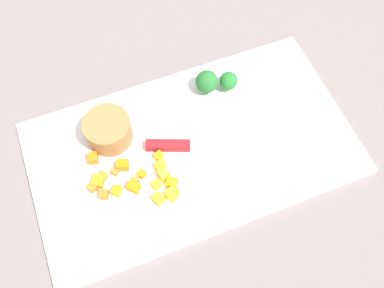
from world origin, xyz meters
The scene contains 24 objects.
ground_plane centered at (0.00, 0.00, 0.00)m, with size 4.00×4.00×0.00m, color #69605E.
cutting_board centered at (0.00, 0.00, 0.01)m, with size 0.55×0.31×0.01m, color white.
prep_bowl centered at (-0.13, 0.07, 0.04)m, with size 0.08×0.08×0.05m, color olive.
chef_knife centered at (0.02, -0.01, 0.02)m, with size 0.30×0.13×0.02m.
carrot_dice_0 centered at (-0.10, -0.02, 0.02)m, with size 0.01×0.01×0.01m, color orange.
carrot_dice_1 centered at (-0.12, -0.04, 0.02)m, with size 0.02×0.02×0.02m, color orange.
carrot_dice_2 centered at (-0.16, 0.00, 0.02)m, with size 0.01×0.01×0.01m, color orange.
carrot_dice_3 centered at (-0.16, 0.04, 0.02)m, with size 0.02×0.02×0.02m, color orange.
carrot_dice_4 centered at (-0.14, 0.00, 0.02)m, with size 0.01×0.01×0.01m, color orange.
carrot_dice_5 centered at (-0.14, -0.03, 0.02)m, with size 0.02×0.01×0.01m, color orange.
carrot_dice_6 centered at (-0.12, 0.01, 0.02)m, with size 0.02×0.02×0.02m, color orange.
carrot_dice_7 centered at (-0.18, -0.01, 0.02)m, with size 0.01×0.01×0.01m, color orange.
carrot_dice_8 centered at (-0.17, -0.01, 0.02)m, with size 0.02×0.02×0.01m, color orange.
carrot_dice_9 centered at (-0.11, -0.03, 0.02)m, with size 0.01×0.01×0.01m, color orange.
carrot_dice_10 centered at (-0.16, -0.03, 0.02)m, with size 0.01×0.01×0.02m, color orange.
pepper_dice_0 centered at (-0.06, 0.00, 0.02)m, with size 0.01×0.01×0.01m, color yellow.
pepper_dice_1 centered at (-0.08, -0.05, 0.02)m, with size 0.01×0.01×0.01m, color yellow.
pepper_dice_2 centered at (-0.09, -0.07, 0.02)m, with size 0.01×0.02×0.02m, color yellow.
pepper_dice_3 centered at (-0.06, -0.05, 0.02)m, with size 0.02×0.02×0.01m, color yellow.
pepper_dice_4 centered at (-0.06, -0.02, 0.02)m, with size 0.01×0.02×0.02m, color yellow.
pepper_dice_5 centered at (-0.06, -0.07, 0.02)m, with size 0.02×0.02×0.02m, color yellow.
pepper_dice_6 centered at (-0.06, -0.04, 0.02)m, with size 0.02×0.02×0.02m, color yellow.
broccoli_floret_0 centered at (0.11, 0.09, 0.03)m, with size 0.03×0.03×0.04m.
broccoli_floret_1 centered at (0.07, 0.10, 0.04)m, with size 0.04×0.04×0.04m.
Camera 1 is at (-0.12, -0.30, 0.67)m, focal length 39.71 mm.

